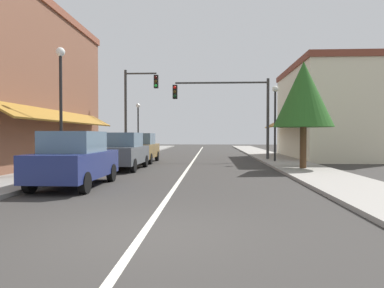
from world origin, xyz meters
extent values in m
plane|color=#33302D|center=(0.00, 18.00, 0.00)|extent=(80.00, 80.00, 0.00)
cube|color=gray|center=(-5.50, 18.00, 0.06)|extent=(2.60, 56.00, 0.12)
cube|color=gray|center=(5.50, 18.00, 0.06)|extent=(2.60, 56.00, 0.12)
cube|color=silver|center=(0.00, 18.00, 0.00)|extent=(0.14, 52.00, 0.01)
cube|color=brown|center=(-9.32, 12.00, 3.97)|extent=(5.03, 14.00, 7.95)
cube|color=brown|center=(-9.32, 12.00, 8.15)|extent=(5.23, 14.20, 0.40)
cube|color=slate|center=(-6.86, 12.00, 1.40)|extent=(0.08, 10.64, 1.80)
cube|color=olive|center=(-6.25, 12.00, 2.60)|extent=(1.27, 11.76, 0.73)
cube|color=slate|center=(-6.86, 8.92, 5.72)|extent=(0.08, 1.10, 1.30)
cube|color=slate|center=(-6.86, 15.08, 5.72)|extent=(0.08, 1.10, 1.30)
cube|color=beige|center=(9.38, 20.00, 3.06)|extent=(5.15, 10.00, 6.13)
cube|color=brown|center=(9.38, 20.00, 6.33)|extent=(5.35, 10.20, 0.40)
cube|color=slate|center=(6.86, 20.00, 1.40)|extent=(0.08, 7.60, 1.80)
cube|color=olive|center=(6.25, 20.00, 2.60)|extent=(1.27, 8.40, 0.73)
cube|color=slate|center=(6.86, 17.80, 4.41)|extent=(0.08, 1.10, 1.30)
cube|color=slate|center=(6.86, 22.20, 4.41)|extent=(0.08, 1.10, 1.30)
cube|color=navy|center=(-3.20, 5.34, 0.71)|extent=(1.73, 4.10, 0.80)
cube|color=slate|center=(-3.19, 5.24, 1.44)|extent=(1.52, 2.00, 0.66)
cylinder|color=black|center=(-3.99, 6.69, 0.31)|extent=(0.20, 0.62, 0.62)
cylinder|color=black|center=(-2.41, 6.70, 0.31)|extent=(0.20, 0.62, 0.62)
cylinder|color=black|center=(-3.98, 3.99, 0.31)|extent=(0.20, 0.62, 0.62)
cylinder|color=black|center=(-2.40, 3.99, 0.31)|extent=(0.20, 0.62, 0.62)
cube|color=#4C5156|center=(-3.05, 11.06, 0.71)|extent=(1.76, 4.12, 0.80)
cube|color=slate|center=(-3.05, 10.96, 1.44)|extent=(1.54, 2.01, 0.66)
cylinder|color=black|center=(-3.83, 12.42, 0.31)|extent=(0.21, 0.62, 0.62)
cylinder|color=black|center=(-2.25, 12.41, 0.31)|extent=(0.21, 0.62, 0.62)
cylinder|color=black|center=(-3.86, 9.72, 0.31)|extent=(0.21, 0.62, 0.62)
cylinder|color=black|center=(-2.27, 9.70, 0.31)|extent=(0.21, 0.62, 0.62)
cube|color=brown|center=(-3.11, 15.55, 0.71)|extent=(1.74, 4.11, 0.80)
cube|color=slate|center=(-3.10, 15.45, 1.44)|extent=(1.53, 2.01, 0.66)
cylinder|color=black|center=(-3.90, 16.90, 0.31)|extent=(0.20, 0.62, 0.62)
cylinder|color=black|center=(-2.32, 16.91, 0.31)|extent=(0.20, 0.62, 0.62)
cylinder|color=black|center=(-3.89, 14.19, 0.31)|extent=(0.20, 0.62, 0.62)
cylinder|color=black|center=(-2.31, 14.20, 0.31)|extent=(0.20, 0.62, 0.62)
cylinder|color=#333333|center=(4.80, 17.41, 2.65)|extent=(0.18, 0.18, 5.30)
cylinder|color=#333333|center=(1.81, 17.41, 5.05)|extent=(5.98, 0.12, 0.12)
cube|color=black|center=(-1.18, 17.23, 4.45)|extent=(0.30, 0.24, 0.90)
sphere|color=red|center=(-1.18, 17.10, 4.73)|extent=(0.20, 0.20, 0.20)
sphere|color=#3D2D0C|center=(-1.18, 17.10, 4.45)|extent=(0.20, 0.20, 0.20)
sphere|color=#0C3316|center=(-1.18, 17.10, 4.17)|extent=(0.20, 0.20, 0.20)
cylinder|color=#333333|center=(-4.80, 18.80, 3.09)|extent=(0.18, 0.18, 6.18)
cylinder|color=#333333|center=(-3.72, 18.80, 5.93)|extent=(2.17, 0.12, 0.12)
cube|color=black|center=(-2.63, 18.62, 5.33)|extent=(0.30, 0.24, 0.90)
sphere|color=#420F0F|center=(-2.63, 18.49, 5.61)|extent=(0.20, 0.20, 0.20)
sphere|color=#3D2D0C|center=(-2.63, 18.49, 5.33)|extent=(0.20, 0.20, 0.20)
sphere|color=green|center=(-2.63, 18.49, 5.05)|extent=(0.20, 0.20, 0.20)
cylinder|color=black|center=(-4.82, 8.08, 2.38)|extent=(0.12, 0.12, 4.76)
sphere|color=white|center=(-4.82, 8.08, 4.94)|extent=(0.36, 0.36, 0.36)
cylinder|color=black|center=(4.91, 15.46, 2.10)|extent=(0.12, 0.12, 4.19)
sphere|color=white|center=(4.91, 15.46, 4.37)|extent=(0.36, 0.36, 0.36)
cylinder|color=black|center=(-4.96, 23.83, 1.98)|extent=(0.12, 0.12, 3.97)
sphere|color=white|center=(-4.96, 23.83, 4.15)|extent=(0.36, 0.36, 0.36)
cylinder|color=#4C331E|center=(5.42, 10.98, 1.22)|extent=(0.30, 0.30, 2.44)
cone|color=#285B21|center=(5.42, 10.98, 3.54)|extent=(2.75, 2.75, 3.03)
camera|label=1|loc=(1.13, -5.82, 1.65)|focal=33.42mm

